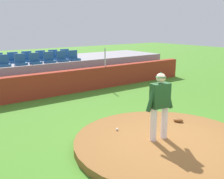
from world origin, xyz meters
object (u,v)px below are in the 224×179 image
at_px(stadium_chair_0, 4,63).
at_px(stadium_chair_3, 49,59).
at_px(stadium_chair_7, 13,59).
at_px(baseball, 117,129).
at_px(stadium_chair_1, 21,61).
at_px(stadium_chair_4, 62,58).
at_px(stadium_chair_9, 41,57).
at_px(pitcher, 160,101).
at_px(stadium_chair_5, 74,57).
at_px(stadium_chair_10, 54,56).
at_px(fielding_glove, 178,120).
at_px(stadium_chair_2, 35,60).
at_px(stadium_chair_11, 66,55).
at_px(stadium_chair_8, 28,58).

relative_size(stadium_chair_0, stadium_chair_3, 1.00).
bearing_deg(stadium_chair_7, baseball, 93.34).
height_order(stadium_chair_1, stadium_chair_4, same).
distance_m(baseball, stadium_chair_1, 6.80).
bearing_deg(stadium_chair_9, pitcher, 87.01).
xyz_separation_m(stadium_chair_5, stadium_chair_10, (-0.70, 0.89, 0.00)).
xyz_separation_m(pitcher, stadium_chair_7, (-0.95, 8.69, 0.26)).
height_order(baseball, fielding_glove, fielding_glove).
distance_m(stadium_chair_2, stadium_chair_7, 1.17).
relative_size(stadium_chair_3, stadium_chair_7, 1.00).
xyz_separation_m(stadium_chair_1, stadium_chair_10, (2.05, 0.89, 0.00)).
xyz_separation_m(fielding_glove, stadium_chair_0, (-3.09, 7.26, 1.24)).
bearing_deg(fielding_glove, stadium_chair_11, 147.59).
relative_size(baseball, stadium_chair_8, 0.15).
xyz_separation_m(stadium_chair_7, stadium_chair_9, (1.40, -0.00, 0.00)).
xyz_separation_m(stadium_chair_3, stadium_chair_10, (0.67, 0.91, 0.00)).
bearing_deg(stadium_chair_9, stadium_chair_0, 22.79).
relative_size(baseball, stadium_chair_9, 0.15).
bearing_deg(stadium_chair_7, stadium_chair_1, 92.26).
height_order(stadium_chair_0, stadium_chair_7, same).
xyz_separation_m(stadium_chair_7, stadium_chair_8, (0.70, 0.02, 0.00)).
xyz_separation_m(stadium_chair_9, stadium_chair_11, (1.39, 0.01, 0.00)).
bearing_deg(pitcher, stadium_chair_10, 90.89).
xyz_separation_m(stadium_chair_5, stadium_chair_7, (-2.79, 0.91, 0.00)).
distance_m(pitcher, stadium_chair_0, 7.98).
relative_size(stadium_chair_2, stadium_chair_7, 1.00).
distance_m(fielding_glove, stadium_chair_8, 8.43).
relative_size(baseball, stadium_chair_1, 0.15).
bearing_deg(pitcher, stadium_chair_8, 100.05).
relative_size(stadium_chair_5, stadium_chair_10, 1.00).
xyz_separation_m(fielding_glove, stadium_chair_11, (0.40, 8.16, 1.24)).
bearing_deg(fielding_glove, stadium_chair_1, 168.39).
bearing_deg(stadium_chair_11, stadium_chair_0, 14.44).
bearing_deg(stadium_chair_9, stadium_chair_5, 146.82).
bearing_deg(stadium_chair_4, stadium_chair_2, 0.56).
bearing_deg(stadium_chair_2, stadium_chair_10, -146.60).
distance_m(pitcher, stadium_chair_4, 7.88).
distance_m(stadium_chair_1, stadium_chair_11, 2.90).
relative_size(stadium_chair_1, stadium_chair_11, 1.00).
xyz_separation_m(stadium_chair_4, stadium_chair_10, (-0.02, 0.89, 0.00)).
bearing_deg(pitcher, fielding_glove, 29.18).
height_order(pitcher, stadium_chair_3, pitcher).
bearing_deg(stadium_chair_2, baseball, 87.60).
xyz_separation_m(stadium_chair_8, stadium_chair_9, (0.70, -0.02, 0.00)).
distance_m(stadium_chair_4, stadium_chair_5, 0.67).
bearing_deg(stadium_chair_11, stadium_chair_5, 90.04).
bearing_deg(stadium_chair_0, stadium_chair_4, 179.52).
distance_m(pitcher, stadium_chair_1, 7.84).
height_order(stadium_chair_5, stadium_chair_10, same).
xyz_separation_m(stadium_chair_8, stadium_chair_10, (1.39, -0.04, 0.00)).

